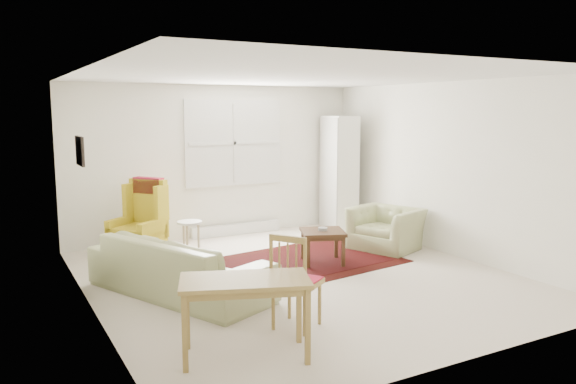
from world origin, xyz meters
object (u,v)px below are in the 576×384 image
desk_chair (297,280)px  sofa (179,255)px  cabinet (339,173)px  armchair (386,224)px  coffee_table (323,247)px  wingback_chair (137,218)px  desk (245,318)px  stool (190,237)px

desk_chair → sofa: bearing=-9.4°
cabinet → desk_chair: size_ratio=2.11×
armchair → desk_chair: 3.42m
coffee_table → desk_chair: bearing=-128.5°
sofa → desk_chair: bearing=-179.6°
wingback_chair → desk: bearing=-37.8°
coffee_table → cabinet: bearing=50.7°
desk_chair → wingback_chair: bearing=-22.4°
armchair → wingback_chair: size_ratio=0.86×
stool → desk_chair: (-0.02, -3.21, 0.23)m
wingback_chair → sofa: bearing=-37.4°
desk → wingback_chair: bearing=89.5°
sofa → wingback_chair: (0.00, 1.94, 0.10)m
wingback_chair → coffee_table: wingback_chair is taller
desk → cabinet: bearing=47.7°
armchair → cabinet: cabinet is taller
cabinet → desk: size_ratio=1.84×
cabinet → wingback_chair: bearing=-167.1°
stool → cabinet: bearing=8.7°
armchair → desk_chair: bearing=-74.2°
desk → desk_chair: (0.71, 0.36, 0.13)m
armchair → cabinet: size_ratio=0.48×
armchair → wingback_chair: 3.69m
sofa → stool: bearing=-46.3°
cabinet → desk: cabinet is taller
stool → desk: bearing=-101.6°
wingback_chair → desk: wingback_chair is taller
cabinet → armchair: bearing=-87.9°
armchair → wingback_chair: bearing=-133.5°
coffee_table → desk_chair: desk_chair is taller
sofa → stool: (0.70, 1.69, -0.21)m
coffee_table → desk: bearing=-134.6°
sofa → wingback_chair: 1.94m
wingback_chair → desk_chair: size_ratio=1.18×
armchair → coffee_table: bearing=-100.8°
desk → sofa: bearing=89.1°
stool → desk: desk is taller
wingback_chair → cabinet: size_ratio=0.56×
desk_chair → coffee_table: bearing=-72.0°
sofa → armchair: (3.41, 0.54, -0.08)m
desk → coffee_table: bearing=45.4°
armchair → stool: armchair is taller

